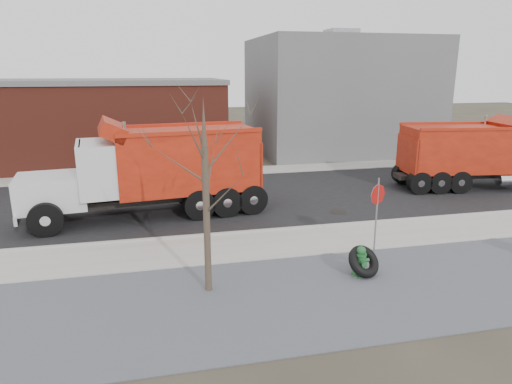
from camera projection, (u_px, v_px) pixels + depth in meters
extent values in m
plane|color=#383328|center=(293.00, 246.00, 15.55)|extent=(120.00, 120.00, 0.00)
cube|color=slate|center=(331.00, 293.00, 12.25)|extent=(60.00, 5.00, 0.03)
cube|color=#9E9B93|center=(291.00, 243.00, 15.78)|extent=(60.00, 2.50, 0.06)
cube|color=#9E9B93|center=(280.00, 230.00, 17.00)|extent=(60.00, 0.15, 0.11)
cube|color=black|center=(253.00, 197.00, 21.48)|extent=(60.00, 9.40, 0.02)
cube|color=#9E9B93|center=(232.00, 171.00, 26.85)|extent=(60.00, 2.00, 0.06)
cube|color=slate|center=(338.00, 96.00, 33.40)|extent=(12.00, 10.00, 8.00)
cube|color=maroon|center=(62.00, 124.00, 28.78)|extent=(20.00, 8.00, 5.00)
cube|color=slate|center=(57.00, 81.00, 28.09)|extent=(20.20, 8.20, 0.30)
cylinder|color=#382D23|center=(207.00, 221.00, 11.90)|extent=(0.18, 0.18, 4.00)
cone|color=#382D23|center=(204.00, 121.00, 11.23)|extent=(0.14, 0.14, 1.20)
cylinder|color=#245F2C|center=(360.00, 274.00, 13.31)|extent=(0.49, 0.49, 0.07)
cylinder|color=#245F2C|center=(360.00, 264.00, 13.22)|extent=(0.26, 0.26, 0.67)
cylinder|color=#245F2C|center=(361.00, 254.00, 13.14)|extent=(0.34, 0.34, 0.06)
sphere|color=#245F2C|center=(361.00, 251.00, 13.12)|extent=(0.27, 0.27, 0.27)
cylinder|color=#245F2C|center=(361.00, 247.00, 13.09)|extent=(0.06, 0.06, 0.07)
cylinder|color=#245F2C|center=(355.00, 261.00, 13.15)|extent=(0.14, 0.13, 0.12)
cylinder|color=#245F2C|center=(367.00, 260.00, 13.24)|extent=(0.14, 0.13, 0.12)
cylinder|color=#245F2C|center=(364.00, 264.00, 13.02)|extent=(0.17, 0.14, 0.17)
torus|color=black|center=(364.00, 262.00, 13.21)|extent=(1.22, 1.13, 0.93)
cylinder|color=gray|center=(376.00, 216.00, 14.72)|extent=(0.05, 0.05, 2.51)
cylinder|color=#A90F0C|center=(378.00, 194.00, 14.53)|extent=(0.63, 0.31, 0.68)
cube|color=black|center=(478.00, 175.00, 23.14)|extent=(8.58, 2.02, 0.22)
cube|color=silver|center=(509.00, 150.00, 22.94)|extent=(1.89, 2.49, 1.80)
cube|color=#B3240F|center=(456.00, 149.00, 22.68)|extent=(5.27, 3.05, 2.20)
cylinder|color=silver|center=(483.00, 139.00, 23.66)|extent=(0.16, 0.16, 2.40)
cylinder|color=black|center=(422.00, 173.00, 23.87)|extent=(1.13, 0.44, 1.10)
cylinder|color=black|center=(439.00, 182.00, 22.03)|extent=(1.13, 0.44, 1.10)
cube|color=black|center=(152.00, 198.00, 18.62)|extent=(9.21, 2.07, 0.25)
cube|color=silver|center=(52.00, 191.00, 17.25)|extent=(2.71, 2.47, 1.23)
cube|color=silver|center=(20.00, 194.00, 16.90)|extent=(0.29, 1.96, 1.12)
cube|color=silver|center=(103.00, 168.00, 17.66)|extent=(2.09, 2.77, 2.02)
cube|color=black|center=(80.00, 155.00, 17.27)|extent=(0.32, 2.23, 0.90)
cube|color=#B3240F|center=(186.00, 159.00, 18.70)|extent=(5.89, 3.34, 2.47)
cylinder|color=silver|center=(126.00, 158.00, 16.84)|extent=(0.17, 0.17, 2.69)
cylinder|color=black|center=(45.00, 220.00, 16.27)|extent=(1.26, 0.48, 1.23)
cylinder|color=black|center=(51.00, 202.00, 18.47)|extent=(1.26, 0.48, 1.23)
cylinder|color=black|center=(226.00, 201.00, 18.58)|extent=(1.26, 0.48, 1.23)
cylinder|color=black|center=(212.00, 189.00, 20.53)|extent=(1.26, 0.48, 1.23)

